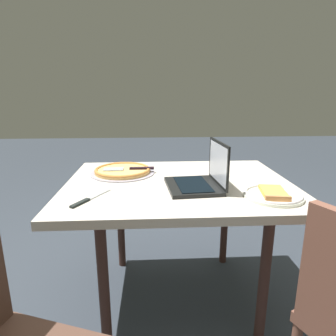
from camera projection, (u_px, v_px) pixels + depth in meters
name	position (u px, v px, depth m)	size (l,w,h in m)	color
ground_plane	(177.00, 297.00, 1.71)	(12.00, 12.00, 0.00)	#323942
dining_table	(178.00, 194.00, 1.54)	(1.17, 0.90, 0.71)	beige
laptop	(201.00, 179.00, 1.42)	(0.28, 0.31, 0.23)	black
pizza_plate	(273.00, 195.00, 1.30)	(0.26, 0.26, 0.04)	white
pizza_tray	(123.00, 171.00, 1.68)	(0.37, 0.37, 0.03)	#A69FAE
table_knife	(88.00, 200.00, 1.27)	(0.14, 0.23, 0.01)	#B6BABA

